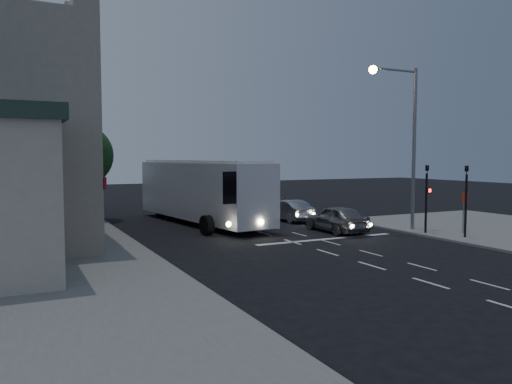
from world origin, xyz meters
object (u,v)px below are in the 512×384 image
car_sedan_c (228,197)px  traffic_signal_main (427,190)px  car_sedan_a (288,210)px  regulatory_sign (464,206)px  car_sedan_b (261,203)px  car_suv (336,219)px  tour_bus (201,189)px  traffic_signal_side (466,192)px  streetlight (405,129)px  street_tree (82,152)px

car_sedan_c → traffic_signal_main: size_ratio=1.39×
car_sedan_a → regulatory_sign: (5.32, -9.55, 0.91)m
car_sedan_b → traffic_signal_main: (3.22, -13.30, 1.68)m
car_suv → car_sedan_a: 5.52m
car_sedan_c → tour_bus: bearing=41.9°
car_sedan_c → traffic_signal_side: 22.01m
car_sedan_c → regulatory_sign: regulatory_sign is taller
tour_bus → traffic_signal_main: (9.28, -9.70, 0.25)m
car_sedan_c → streetlight: streetlight is taller
traffic_signal_main → regulatory_sign: 2.14m
tour_bus → car_sedan_c: 11.73m
car_sedan_a → car_sedan_b: 4.77m
car_sedan_a → streetlight: size_ratio=0.46×
tour_bus → car_sedan_a: (5.66, -1.16, -1.48)m
traffic_signal_main → streetlight: 3.61m
streetlight → street_tree: (-15.55, 12.82, -1.23)m
car_sedan_a → traffic_signal_side: traffic_signal_side is taller
regulatory_sign → car_suv: bearing=143.2°
car_suv → regulatory_sign: 6.80m
traffic_signal_main → streetlight: (-0.26, 1.42, 3.31)m
car_sedan_c → street_tree: size_ratio=0.92×
car_sedan_c → regulatory_sign: (4.88, -20.64, 0.81)m
tour_bus → car_sedan_b: tour_bus is taller
regulatory_sign → streetlight: size_ratio=0.24×
car_sedan_a → street_tree: 13.98m
car_sedan_c → regulatory_sign: 21.23m
tour_bus → car_sedan_b: size_ratio=2.60×
tour_bus → car_sedan_c: (6.09, 9.93, -1.38)m
regulatory_sign → traffic_signal_side: bearing=-136.1°
car_sedan_a → car_sedan_c: bearing=-94.9°
traffic_signal_main → car_suv: bearing=140.8°
car_sedan_b → regulatory_sign: size_ratio=2.33×
traffic_signal_side → tour_bus: bearing=130.5°
traffic_signal_side → street_tree: 23.24m
traffic_signal_side → street_tree: bearing=135.5°
streetlight → street_tree: size_ratio=1.45×
streetlight → street_tree: 20.19m
traffic_signal_main → traffic_signal_side: 2.10m
traffic_signal_side → regulatory_sign: (1.00, 0.96, -0.82)m
traffic_signal_main → tour_bus: bearing=133.7°
tour_bus → street_tree: street_tree is taller
car_sedan_c → street_tree: 14.21m
car_sedan_a → street_tree: (-12.19, 5.71, 3.81)m
tour_bus → streetlight: 12.75m
car_sedan_c → streetlight: bearing=82.6°
car_sedan_c → street_tree: bearing=6.5°
car_sedan_a → streetlight: 9.35m
car_sedan_c → streetlight: size_ratio=0.63×
streetlight → street_tree: streetlight is taller
street_tree → traffic_signal_main: bearing=-42.0°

